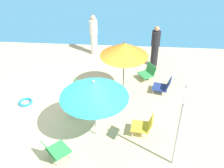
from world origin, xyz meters
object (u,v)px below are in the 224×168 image
(umbrella_orange, at_px, (124,49))
(beach_chair_c, at_px, (164,86))
(person_c, at_px, (74,103))
(beach_chair_d, at_px, (55,150))
(warning_sign, at_px, (181,118))
(beach_chair_b, at_px, (148,72))
(person_a, at_px, (155,46))
(person_b, at_px, (94,35))
(beach_chair_e, at_px, (144,125))
(umbrella_teal, at_px, (94,89))
(beach_chair_a, at_px, (82,88))
(swim_ring, at_px, (26,102))

(umbrella_orange, distance_m, beach_chair_c, 1.99)
(beach_chair_c, xyz_separation_m, person_c, (-2.81, -1.36, 0.15))
(beach_chair_d, relative_size, warning_sign, 0.33)
(umbrella_orange, relative_size, beach_chair_b, 2.88)
(person_a, height_order, person_b, person_b)
(beach_chair_b, relative_size, beach_chair_d, 0.88)
(person_a, height_order, person_c, person_a)
(beach_chair_e, distance_m, person_b, 5.16)
(person_c, bearing_deg, person_b, 97.91)
(beach_chair_e, bearing_deg, umbrella_teal, 11.38)
(beach_chair_a, height_order, person_c, person_c)
(beach_chair_a, relative_size, person_c, 0.73)
(beach_chair_b, height_order, swim_ring, beach_chair_b)
(person_a, xyz_separation_m, person_c, (-2.59, -3.22, -0.39))
(warning_sign, xyz_separation_m, swim_ring, (-4.51, 2.11, -1.48))
(beach_chair_b, xyz_separation_m, person_c, (-2.31, -2.19, 0.15))
(beach_chair_c, relative_size, swim_ring, 1.49)
(beach_chair_a, bearing_deg, beach_chair_c, -8.90)
(beach_chair_e, xyz_separation_m, person_b, (-2.00, 4.72, 0.54))
(umbrella_teal, distance_m, beach_chair_d, 1.82)
(beach_chair_b, height_order, beach_chair_c, beach_chair_c)
(person_b, distance_m, warning_sign, 6.34)
(beach_chair_c, height_order, person_a, person_a)
(beach_chair_e, bearing_deg, person_b, -60.03)
(beach_chair_a, distance_m, beach_chair_d, 2.77)
(beach_chair_d, height_order, swim_ring, beach_chair_d)
(beach_chair_e, xyz_separation_m, person_c, (-2.10, 0.69, 0.11))
(beach_chair_a, bearing_deg, person_c, -110.62)
(beach_chair_c, relative_size, person_c, 0.78)
(umbrella_orange, xyz_separation_m, person_c, (-1.44, -1.17, -1.27))
(umbrella_orange, relative_size, person_b, 1.16)
(person_b, bearing_deg, beach_chair_d, 63.97)
(beach_chair_c, bearing_deg, umbrella_orange, 21.02)
(beach_chair_d, height_order, warning_sign, warning_sign)
(umbrella_teal, bearing_deg, beach_chair_e, 4.40)
(umbrella_orange, height_order, beach_chair_d, umbrella_orange)
(person_a, xyz_separation_m, warning_sign, (0.21, -4.88, 0.69))
(beach_chair_d, xyz_separation_m, person_b, (0.27, 5.78, 0.54))
(umbrella_teal, bearing_deg, warning_sign, -23.08)
(person_c, height_order, warning_sign, warning_sign)
(umbrella_teal, relative_size, beach_chair_c, 2.68)
(beach_chair_c, relative_size, beach_chair_e, 1.07)
(umbrella_orange, height_order, beach_chair_e, umbrella_orange)
(beach_chair_a, bearing_deg, beach_chair_b, 11.70)
(beach_chair_a, xyz_separation_m, beach_chair_e, (2.02, -1.69, 0.01))
(beach_chair_a, relative_size, person_a, 0.39)
(umbrella_teal, bearing_deg, person_a, 65.36)
(umbrella_orange, height_order, beach_chair_b, umbrella_orange)
(beach_chair_b, relative_size, beach_chair_e, 1.08)
(beach_chair_d, xyz_separation_m, warning_sign, (2.97, 0.09, 1.20))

